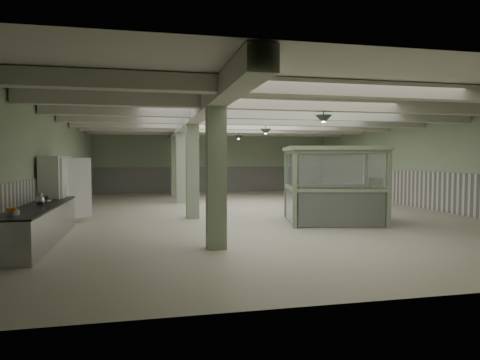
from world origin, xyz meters
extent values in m
plane|color=beige|center=(0.00, 0.00, 0.00)|extent=(20.00, 20.00, 0.00)
cube|color=silver|center=(0.00, 0.00, 3.60)|extent=(14.00, 20.00, 0.02)
cube|color=#9EAF8C|center=(0.00, 10.00, 1.80)|extent=(14.00, 0.02, 3.60)
cube|color=#9EAF8C|center=(0.00, -10.00, 1.80)|extent=(14.00, 0.02, 3.60)
cube|color=#9EAF8C|center=(-7.00, 0.00, 1.80)|extent=(0.02, 20.00, 3.60)
cube|color=#9EAF8C|center=(7.00, 0.00, 1.80)|extent=(0.02, 20.00, 3.60)
cube|color=white|center=(-6.97, 0.00, 0.75)|extent=(0.05, 19.90, 1.50)
cube|color=white|center=(6.97, 0.00, 0.75)|extent=(0.05, 19.90, 1.50)
cube|color=white|center=(0.00, 9.97, 0.75)|extent=(13.90, 0.05, 1.50)
cube|color=beige|center=(-2.50, 0.00, 3.38)|extent=(0.45, 19.90, 0.40)
cube|color=beige|center=(0.00, -7.50, 3.42)|extent=(13.90, 0.35, 0.32)
cube|color=beige|center=(0.00, -5.00, 3.42)|extent=(13.90, 0.35, 0.32)
cube|color=beige|center=(0.00, -2.50, 3.42)|extent=(13.90, 0.35, 0.32)
cube|color=beige|center=(0.00, 0.00, 3.42)|extent=(13.90, 0.35, 0.32)
cube|color=beige|center=(0.00, 2.50, 3.42)|extent=(13.90, 0.35, 0.32)
cube|color=beige|center=(0.00, 5.00, 3.42)|extent=(13.90, 0.35, 0.32)
cube|color=beige|center=(0.00, 7.50, 3.42)|extent=(13.90, 0.35, 0.32)
cube|color=#93A786|center=(-2.50, -6.00, 1.80)|extent=(0.42, 0.42, 3.60)
cube|color=#93A786|center=(-2.50, -1.00, 1.80)|extent=(0.42, 0.42, 3.60)
cube|color=#93A786|center=(-2.50, 4.00, 1.80)|extent=(0.42, 0.42, 3.60)
cube|color=#93A786|center=(-2.50, 8.00, 1.80)|extent=(0.42, 0.42, 3.60)
cone|color=#2F3F2F|center=(0.50, -5.00, 3.05)|extent=(0.44, 0.44, 0.22)
cone|color=#2F3F2F|center=(0.50, 0.50, 3.05)|extent=(0.44, 0.44, 0.22)
cone|color=#2F3F2F|center=(0.50, 5.50, 3.05)|extent=(0.44, 0.44, 0.22)
cube|color=#ACACB0|center=(-6.54, -4.51, 0.44)|extent=(0.82, 4.89, 0.88)
cube|color=black|center=(-6.54, -4.51, 0.89)|extent=(0.86, 4.93, 0.04)
cylinder|color=#B2B2B7|center=(-6.64, -6.22, 0.95)|extent=(0.31, 0.31, 0.09)
cube|color=white|center=(-6.65, -1.89, 1.00)|extent=(0.54, 2.18, 2.00)
cube|color=white|center=(-6.35, -2.39, 1.00)|extent=(0.06, 0.82, 1.90)
cube|color=white|center=(-6.23, -1.30, 1.00)|extent=(0.68, 0.55, 1.90)
cube|color=silver|center=(-6.31, -2.39, 1.00)|extent=(0.02, 0.05, 0.30)
cube|color=silver|center=(-6.31, -1.39, 1.00)|extent=(0.02, 0.05, 0.30)
cube|color=gray|center=(0.18, -3.73, 1.14)|extent=(0.14, 0.14, 2.28)
cube|color=gray|center=(0.67, -1.51, 1.14)|extent=(0.14, 0.14, 2.28)
cube|color=gray|center=(2.85, -4.32, 1.14)|extent=(0.14, 0.14, 2.28)
cube|color=gray|center=(3.34, -2.09, 1.14)|extent=(0.14, 0.14, 2.28)
cube|color=gray|center=(1.76, -2.91, 2.34)|extent=(3.45, 3.11, 0.12)
cube|color=silver|center=(1.51, -4.02, 0.55)|extent=(2.48, 0.60, 1.05)
cube|color=silver|center=(1.51, -4.02, 1.78)|extent=(2.48, 0.60, 1.22)
cube|color=silver|center=(2.00, -1.80, 0.55)|extent=(2.48, 0.60, 1.05)
cube|color=silver|center=(2.00, -1.80, 1.78)|extent=(2.48, 0.60, 1.22)
cube|color=silver|center=(0.42, -2.62, 0.55)|extent=(0.50, 2.04, 1.05)
cube|color=silver|center=(0.42, -2.62, 1.78)|extent=(0.50, 2.04, 1.22)
cube|color=silver|center=(3.09, -3.21, 0.55)|extent=(0.50, 2.04, 1.05)
cube|color=silver|center=(3.09, -3.21, 1.78)|extent=(0.50, 2.04, 1.22)
cube|color=#5D5E4E|center=(3.40, -2.55, 0.70)|extent=(0.64, 0.76, 1.39)
camera|label=1|loc=(-4.03, -15.46, 2.05)|focal=32.00mm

